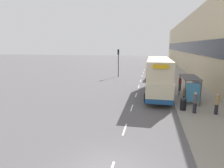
{
  "coord_description": "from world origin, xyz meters",
  "views": [
    {
      "loc": [
        1.68,
        -8.02,
        5.76
      ],
      "look_at": [
        -4.17,
        21.41,
        -0.03
      ],
      "focal_mm": 32.0,
      "sensor_mm": 36.0,
      "label": 1
    }
  ],
  "objects": [
    {
      "name": "litter_bin",
      "position": [
        4.55,
        9.84,
        0.67
      ],
      "size": [
        0.55,
        0.55,
        1.05
      ],
      "color": "black",
      "rests_on": "ground_plane"
    },
    {
      "name": "bus_shelter",
      "position": [
        5.77,
        13.06,
        1.88
      ],
      "size": [
        1.6,
        4.2,
        2.48
      ],
      "color": "#4C4C51",
      "rests_on": "ground_plane"
    },
    {
      "name": "terrace_facade",
      "position": [
        10.49,
        38.5,
        6.01
      ],
      "size": [
        3.1,
        93.0,
        12.04
      ],
      "color": "#C6B793",
      "rests_on": "ground_plane"
    },
    {
      "name": "pedestrian_2",
      "position": [
        4.95,
        12.02,
        0.98
      ],
      "size": [
        0.33,
        0.33,
        1.65
      ],
      "color": "#23232D",
      "rests_on": "ground_plane"
    },
    {
      "name": "lane_mark_8",
      "position": [
        0.0,
        40.19,
        0.01
      ],
      "size": [
        0.12,
        2.0,
        0.01
      ],
      "color": "silver",
      "rests_on": "ground_plane"
    },
    {
      "name": "double_decker_bus_near",
      "position": [
        2.48,
        15.42,
        2.29
      ],
      "size": [
        2.85,
        11.07,
        4.3
      ],
      "color": "beige",
      "rests_on": "ground_plane"
    },
    {
      "name": "traffic_light_far_kerb",
      "position": [
        -4.4,
        28.55,
        3.45
      ],
      "size": [
        0.3,
        0.32,
        5.14
      ],
      "color": "black",
      "rests_on": "ground_plane"
    },
    {
      "name": "lane_mark_7",
      "position": [
        0.0,
        35.16,
        0.01
      ],
      "size": [
        0.12,
        2.0,
        0.01
      ],
      "color": "silver",
      "rests_on": "ground_plane"
    },
    {
      "name": "lane_mark_2",
      "position": [
        0.0,
        10.01,
        0.01
      ],
      "size": [
        0.12,
        2.0,
        0.01
      ],
      "color": "silver",
      "rests_on": "ground_plane"
    },
    {
      "name": "lane_mark_3",
      "position": [
        0.0,
        15.04,
        0.01
      ],
      "size": [
        0.12,
        2.0,
        0.01
      ],
      "color": "silver",
      "rests_on": "ground_plane"
    },
    {
      "name": "pedestrian_3",
      "position": [
        7.08,
        9.21,
        1.05
      ],
      "size": [
        0.35,
        0.35,
        1.78
      ],
      "color": "#23232D",
      "rests_on": "ground_plane"
    },
    {
      "name": "pavement",
      "position": [
        6.5,
        38.5,
        0.07
      ],
      "size": [
        5.0,
        93.0,
        0.14
      ],
      "color": "gray",
      "rests_on": "ground_plane"
    },
    {
      "name": "pedestrian_at_shelter",
      "position": [
        6.79,
        15.54,
        1.05
      ],
      "size": [
        0.35,
        0.35,
        1.79
      ],
      "color": "#23232D",
      "rests_on": "ground_plane"
    },
    {
      "name": "lane_mark_6",
      "position": [
        0.0,
        30.13,
        0.01
      ],
      "size": [
        0.12,
        2.0,
        0.01
      ],
      "color": "silver",
      "rests_on": "ground_plane"
    },
    {
      "name": "lane_mark_1",
      "position": [
        0.0,
        4.98,
        0.01
      ],
      "size": [
        0.12,
        2.0,
        0.01
      ],
      "color": "silver",
      "rests_on": "ground_plane"
    },
    {
      "name": "lane_mark_4",
      "position": [
        0.0,
        20.07,
        0.01
      ],
      "size": [
        0.12,
        2.0,
        0.01
      ],
      "color": "silver",
      "rests_on": "ground_plane"
    },
    {
      "name": "car_0",
      "position": [
        1.95,
        26.44,
        0.9
      ],
      "size": [
        1.93,
        4.58,
        1.84
      ],
      "color": "maroon",
      "rests_on": "ground_plane"
    },
    {
      "name": "pedestrian_4",
      "position": [
        5.29,
        17.95,
        1.04
      ],
      "size": [
        0.35,
        0.35,
        1.77
      ],
      "color": "#23232D",
      "rests_on": "ground_plane"
    },
    {
      "name": "lane_mark_5",
      "position": [
        0.0,
        25.1,
        0.01
      ],
      "size": [
        0.12,
        2.0,
        0.01
      ],
      "color": "silver",
      "rests_on": "ground_plane"
    },
    {
      "name": "car_1",
      "position": [
        2.53,
        35.12,
        0.87
      ],
      "size": [
        1.95,
        4.45,
        1.76
      ],
      "color": "#4C5156",
      "rests_on": "ground_plane"
    },
    {
      "name": "pedestrian_1",
      "position": [
        5.39,
        9.19,
        1.06
      ],
      "size": [
        0.36,
        0.36,
        1.81
      ],
      "color": "#23232D",
      "rests_on": "ground_plane"
    }
  ]
}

